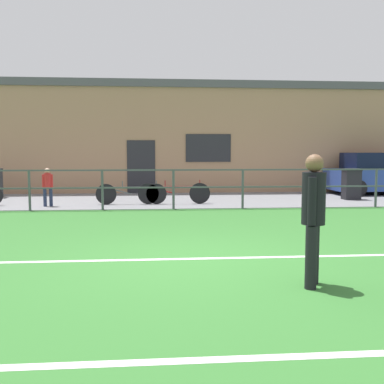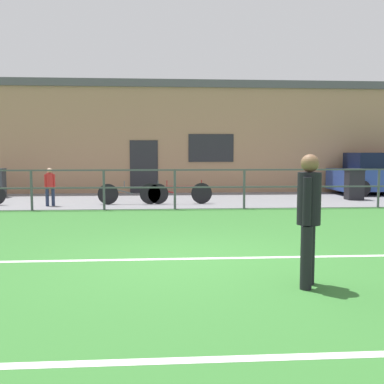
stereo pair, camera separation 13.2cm
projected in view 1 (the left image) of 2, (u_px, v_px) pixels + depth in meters
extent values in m
cube|color=#33702D|center=(190.00, 262.00, 6.65)|extent=(60.00, 44.00, 0.04)
cube|color=white|center=(189.00, 259.00, 6.75)|extent=(36.00, 0.11, 0.00)
cube|color=white|center=(221.00, 359.00, 3.47)|extent=(36.00, 0.11, 0.00)
cube|color=slate|center=(171.00, 200.00, 15.09)|extent=(48.00, 5.00, 0.02)
cylinder|color=#474C51|center=(29.00, 190.00, 12.23)|extent=(0.07, 0.07, 1.15)
cylinder|color=#474C51|center=(102.00, 190.00, 12.39)|extent=(0.07, 0.07, 1.15)
cylinder|color=#474C51|center=(173.00, 189.00, 12.55)|extent=(0.07, 0.07, 1.15)
cylinder|color=#474C51|center=(243.00, 189.00, 12.72)|extent=(0.07, 0.07, 1.15)
cylinder|color=#474C51|center=(310.00, 188.00, 12.88)|extent=(0.07, 0.07, 1.15)
cylinder|color=#474C51|center=(376.00, 188.00, 13.04)|extent=(0.07, 0.07, 1.15)
cube|color=#474C51|center=(173.00, 170.00, 12.50)|extent=(36.00, 0.04, 0.04)
cube|color=#474C51|center=(173.00, 187.00, 12.55)|extent=(36.00, 0.04, 0.04)
cube|color=#A37A5B|center=(167.00, 141.00, 18.57)|extent=(28.00, 2.40, 4.17)
cube|color=#232328|center=(141.00, 167.00, 17.37)|extent=(1.10, 0.04, 2.10)
cube|color=#232328|center=(208.00, 148.00, 17.52)|extent=(1.80, 0.04, 1.10)
cube|color=#4C4C51|center=(167.00, 88.00, 18.37)|extent=(28.00, 2.56, 0.30)
cylinder|color=black|center=(313.00, 253.00, 5.46)|extent=(0.14, 0.14, 0.76)
cylinder|color=black|center=(311.00, 257.00, 5.24)|extent=(0.14, 0.14, 0.76)
cylinder|color=black|center=(314.00, 198.00, 5.29)|extent=(0.28, 0.28, 0.63)
sphere|color=brown|center=(315.00, 163.00, 5.25)|extent=(0.22, 0.22, 0.22)
cylinder|color=black|center=(315.00, 198.00, 5.45)|extent=(0.10, 0.10, 0.56)
cylinder|color=black|center=(312.00, 201.00, 5.13)|extent=(0.10, 0.10, 0.56)
cylinder|color=#232D4C|center=(51.00, 197.00, 13.18)|extent=(0.10, 0.10, 0.54)
cylinder|color=#232D4C|center=(45.00, 197.00, 13.12)|extent=(0.10, 0.10, 0.54)
cylinder|color=red|center=(47.00, 181.00, 13.11)|extent=(0.20, 0.20, 0.45)
sphere|color=tan|center=(47.00, 171.00, 13.08)|extent=(0.15, 0.15, 0.15)
cylinder|color=red|center=(52.00, 181.00, 13.15)|extent=(0.07, 0.07, 0.40)
cylinder|color=red|center=(43.00, 181.00, 13.07)|extent=(0.07, 0.07, 0.40)
cube|color=#28428E|center=(383.00, 179.00, 17.09)|extent=(4.16, 1.85, 0.81)
cube|color=black|center=(379.00, 161.00, 17.01)|extent=(2.50, 1.55, 0.62)
cylinder|color=black|center=(358.00, 188.00, 16.12)|extent=(0.60, 0.18, 0.60)
cylinder|color=black|center=(338.00, 185.00, 17.88)|extent=(0.60, 0.18, 0.60)
cylinder|color=black|center=(106.00, 194.00, 13.60)|extent=(0.64, 0.04, 0.64)
cylinder|color=black|center=(156.00, 194.00, 13.73)|extent=(0.64, 0.04, 0.64)
cube|color=#4C5156|center=(131.00, 187.00, 13.64)|extent=(1.21, 0.04, 0.04)
cube|color=#4C5156|center=(119.00, 191.00, 13.62)|extent=(0.76, 0.03, 0.23)
cylinder|color=#4C5156|center=(122.00, 184.00, 13.61)|extent=(0.03, 0.03, 0.20)
cylinder|color=#4C5156|center=(156.00, 185.00, 13.70)|extent=(0.03, 0.03, 0.28)
cylinder|color=black|center=(148.00, 194.00, 13.71)|extent=(0.65, 0.04, 0.65)
cylinder|color=black|center=(200.00, 193.00, 13.84)|extent=(0.65, 0.04, 0.65)
cube|color=maroon|center=(174.00, 187.00, 13.75)|extent=(1.25, 0.04, 0.04)
cube|color=maroon|center=(161.00, 190.00, 13.73)|extent=(0.79, 0.03, 0.24)
cylinder|color=maroon|center=(165.00, 184.00, 13.72)|extent=(0.03, 0.03, 0.20)
cylinder|color=maroon|center=(200.00, 184.00, 13.81)|extent=(0.03, 0.03, 0.28)
cube|color=black|center=(351.00, 185.00, 15.06)|extent=(0.53, 0.44, 0.98)
cube|color=black|center=(352.00, 170.00, 15.01)|extent=(0.56, 0.48, 0.08)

